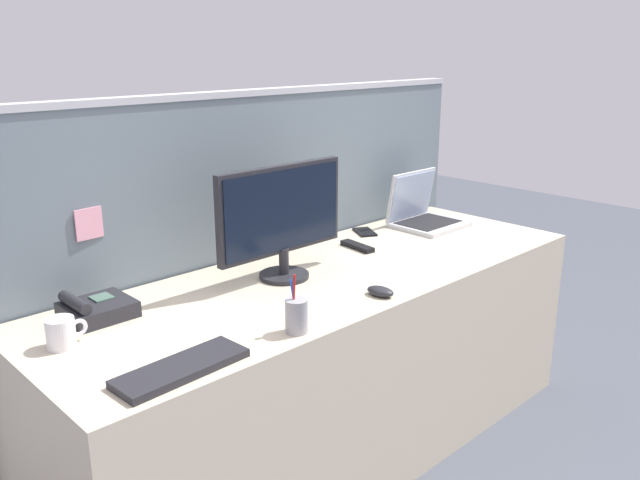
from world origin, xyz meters
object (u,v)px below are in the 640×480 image
desktop_monitor (282,216)px  computer_mouse_right_hand (380,291)px  tv_remote (357,246)px  laptop (422,213)px  cell_phone_black_slab (365,232)px  desk_phone (96,309)px  keyboard_main (181,368)px  pen_cup (296,315)px  coffee_mug (62,333)px

desktop_monitor → computer_mouse_right_hand: bearing=-72.5°
computer_mouse_right_hand → tv_remote: bearing=43.3°
laptop → cell_phone_black_slab: laptop is taller
desktop_monitor → desk_phone: bearing=169.7°
laptop → keyboard_main: (-1.61, -0.46, -0.05)m
keyboard_main → pen_cup: pen_cup is taller
laptop → tv_remote: 0.50m
laptop → keyboard_main: laptop is taller
desk_phone → pen_cup: size_ratio=1.11×
desktop_monitor → cell_phone_black_slab: desktop_monitor is taller
laptop → desk_phone: laptop is taller
keyboard_main → cell_phone_black_slab: (1.31, 0.55, -0.01)m
desk_phone → cell_phone_black_slab: (1.31, 0.06, -0.03)m
pen_cup → coffee_mug: pen_cup is taller
desk_phone → computer_mouse_right_hand: 0.92m
laptop → computer_mouse_right_hand: bearing=-150.8°
desk_phone → cell_phone_black_slab: size_ratio=1.49×
keyboard_main → computer_mouse_right_hand: computer_mouse_right_hand is taller
cell_phone_black_slab → desk_phone: bearing=-148.6°
desk_phone → coffee_mug: bearing=-141.6°
desk_phone → cell_phone_black_slab: desk_phone is taller
laptop → coffee_mug: size_ratio=2.57×
tv_remote → laptop: bearing=10.8°
keyboard_main → tv_remote: keyboard_main is taller
pen_cup → laptop: bearing=21.4°
desktop_monitor → laptop: (0.94, 0.09, -0.17)m
keyboard_main → tv_remote: size_ratio=2.13×
laptop → pen_cup: laptop is taller
laptop → desk_phone: 1.61m
desktop_monitor → keyboard_main: 0.79m
laptop → desk_phone: (-1.61, 0.03, -0.03)m
tv_remote → computer_mouse_right_hand: bearing=-122.7°
cell_phone_black_slab → coffee_mug: size_ratio=1.14×
desk_phone → tv_remote: desk_phone is taller
computer_mouse_right_hand → keyboard_main: bearing=171.6°
keyboard_main → pen_cup: 0.38m
desk_phone → pen_cup: bearing=-53.4°
cell_phone_black_slab → coffee_mug: coffee_mug is taller
laptop → computer_mouse_right_hand: 0.95m
desk_phone → keyboard_main: (-0.00, -0.49, -0.02)m
desktop_monitor → cell_phone_black_slab: 0.71m
cell_phone_black_slab → coffee_mug: 1.49m
laptop → desktop_monitor: bearing=-174.6°
desk_phone → laptop: bearing=-1.1°
keyboard_main → computer_mouse_right_hand: (0.78, -0.00, 0.01)m
cell_phone_black_slab → desktop_monitor: bearing=-135.6°
desk_phone → computer_mouse_right_hand: bearing=-32.2°
laptop → keyboard_main: size_ratio=0.85×
desktop_monitor → pen_cup: bearing=-125.9°
tv_remote → desk_phone: bearing=-177.9°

